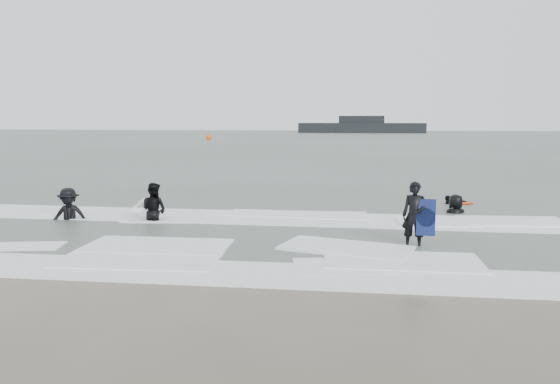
# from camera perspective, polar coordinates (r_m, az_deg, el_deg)

# --- Properties ---
(ground) EXTENTS (320.00, 320.00, 0.00)m
(ground) POSITION_cam_1_polar(r_m,az_deg,el_deg) (12.66, -3.41, -7.90)
(ground) COLOR brown
(ground) RESTS_ON ground
(sea) EXTENTS (320.00, 320.00, 0.00)m
(sea) POSITION_cam_1_polar(r_m,az_deg,el_deg) (92.03, 7.02, 5.43)
(sea) COLOR #47544C
(sea) RESTS_ON ground
(surfer_centre) EXTENTS (0.72, 0.54, 1.79)m
(surfer_centre) POSITION_cam_1_polar(r_m,az_deg,el_deg) (14.95, 13.78, -5.70)
(surfer_centre) COLOR black
(surfer_centre) RESTS_ON ground
(surfer_wading) EXTENTS (1.06, 0.92, 1.88)m
(surfer_wading) POSITION_cam_1_polar(r_m,az_deg,el_deg) (18.52, -13.02, -3.13)
(surfer_wading) COLOR black
(surfer_wading) RESTS_ON ground
(surfer_breaker) EXTENTS (1.42, 1.03, 1.98)m
(surfer_breaker) POSITION_cam_1_polar(r_m,az_deg,el_deg) (19.54, -21.15, -2.89)
(surfer_breaker) COLOR black
(surfer_breaker) RESTS_ON ground
(surfer_right_near) EXTENTS (0.98, 0.69, 1.55)m
(surfer_right_near) POSITION_cam_1_polar(r_m,az_deg,el_deg) (22.69, 17.16, -1.33)
(surfer_right_near) COLOR black
(surfer_right_near) RESTS_ON ground
(surfer_right_far) EXTENTS (1.05, 0.83, 1.88)m
(surfer_right_far) POSITION_cam_1_polar(r_m,az_deg,el_deg) (20.58, 17.84, -2.24)
(surfer_right_far) COLOR black
(surfer_right_far) RESTS_ON ground
(surf_foam) EXTENTS (30.03, 9.06, 0.09)m
(surf_foam) POSITION_cam_1_polar(r_m,az_deg,el_deg) (16.19, -0.69, -4.32)
(surf_foam) COLOR white
(surf_foam) RESTS_ON ground
(bodyboards) EXTENTS (11.88, 8.68, 1.25)m
(bodyboards) POSITION_cam_1_polar(r_m,az_deg,el_deg) (18.21, 6.74, -1.57)
(bodyboards) COLOR #0E1845
(bodyboards) RESTS_ON ground
(buoy) EXTENTS (1.00, 1.00, 1.65)m
(buoy) POSITION_cam_1_polar(r_m,az_deg,el_deg) (94.52, -7.45, 5.69)
(buoy) COLOR #DF5209
(buoy) RESTS_ON ground
(vessel_horizon) EXTENTS (32.08, 5.73, 4.35)m
(vessel_horizon) POSITION_cam_1_polar(r_m,az_deg,el_deg) (142.69, 8.49, 6.76)
(vessel_horizon) COLOR black
(vessel_horizon) RESTS_ON ground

